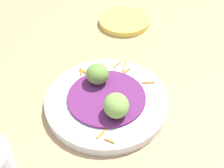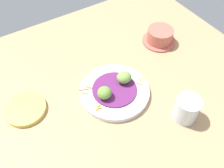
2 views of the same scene
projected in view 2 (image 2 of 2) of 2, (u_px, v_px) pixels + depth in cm
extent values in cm
cube|color=tan|center=(127.00, 95.00, 87.42)|extent=(110.00, 110.00, 2.00)
cylinder|color=silver|center=(114.00, 91.00, 85.99)|extent=(24.76, 24.76, 1.91)
cylinder|color=#60235B|center=(114.00, 89.00, 85.03)|extent=(15.78, 15.78, 0.56)
cylinder|color=orange|center=(85.00, 93.00, 84.00)|extent=(2.11, 1.95, 0.40)
cylinder|color=orange|center=(97.00, 107.00, 80.47)|extent=(3.04, 1.20, 0.40)
cylinder|color=orange|center=(138.00, 83.00, 86.85)|extent=(1.86, 1.70, 0.40)
cylinder|color=orange|center=(94.00, 75.00, 89.22)|extent=(2.82, 0.80, 0.40)
cylinder|color=orange|center=(98.00, 108.00, 80.22)|extent=(1.84, 2.71, 0.40)
cylinder|color=orange|center=(89.00, 87.00, 85.62)|extent=(2.44, 1.90, 0.40)
cylinder|color=orange|center=(99.00, 109.00, 79.97)|extent=(0.78, 1.92, 0.40)
cylinder|color=orange|center=(84.00, 90.00, 85.04)|extent=(1.72, 3.56, 0.40)
cylinder|color=orange|center=(140.00, 80.00, 87.95)|extent=(1.77, 1.40, 0.40)
ellipsoid|color=olive|center=(104.00, 93.00, 81.05)|extent=(4.96, 5.10, 4.15)
ellipsoid|color=#759E47|center=(124.00, 77.00, 85.33)|extent=(5.47, 5.93, 4.24)
cylinder|color=#E0CC4C|center=(25.00, 109.00, 81.53)|extent=(13.91, 13.91, 1.48)
cylinder|color=#B75B4C|center=(159.00, 41.00, 104.02)|extent=(14.09, 14.09, 0.80)
cylinder|color=#B75B4C|center=(160.00, 35.00, 101.58)|extent=(10.71, 10.71, 5.50)
cylinder|color=silver|center=(187.00, 109.00, 77.13)|extent=(7.89, 7.89, 8.86)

